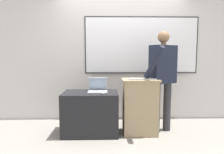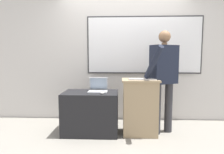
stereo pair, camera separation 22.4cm
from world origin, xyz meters
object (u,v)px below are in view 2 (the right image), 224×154
Objects in this scene: side_desk at (91,112)px; laptop at (98,88)px; person_presenter at (164,75)px; wireless_keyboard at (142,79)px; computer_mouse_by_laptop at (102,93)px; computer_mouse_by_keyboard at (156,79)px; lectern_podium at (140,107)px.

laptop is at bearing 24.94° from side_desk.
person_presenter is 1.12m from laptop.
computer_mouse_by_laptop is at bearing -172.87° from wireless_keyboard.
computer_mouse_by_keyboard is (0.22, 0.01, 0.01)m from wireless_keyboard.
side_desk is 0.53× the size of person_presenter.
side_desk is 1.38m from person_presenter.
computer_mouse_by_laptop is at bearing -167.44° from lectern_podium.
wireless_keyboard is at bearing 7.13° from computer_mouse_by_laptop.
lectern_podium is 0.54× the size of person_presenter.
lectern_podium reaches higher than computer_mouse_by_laptop.
side_desk is 9.14× the size of computer_mouse_by_laptop.
person_presenter is at bearing 18.81° from wireless_keyboard.
computer_mouse_by_laptop is (-1.00, -0.20, -0.28)m from person_presenter.
lectern_podium is 0.83m from side_desk.
person_presenter is 17.14× the size of computer_mouse_by_keyboard.
computer_mouse_by_keyboard is at bearing -3.68° from side_desk.
wireless_keyboard is 0.22m from computer_mouse_by_keyboard.
lectern_podium is at bearing -6.54° from laptop.
computer_mouse_by_laptop is at bearing -173.90° from computer_mouse_by_keyboard.
wireless_keyboard reaches higher than lectern_podium.
side_desk is at bearing -155.06° from laptop.
computer_mouse_by_keyboard is (0.86, 0.09, 0.22)m from computer_mouse_by_laptop.
computer_mouse_by_laptop is (-0.64, -0.08, -0.21)m from wireless_keyboard.
computer_mouse_by_laptop is 1.00× the size of computer_mouse_by_keyboard.
computer_mouse_by_keyboard is (-0.14, -0.11, -0.06)m from person_presenter.
person_presenter is 17.14× the size of computer_mouse_by_laptop.
computer_mouse_by_laptop is at bearing -67.00° from laptop.
side_desk is at bearing 174.55° from wireless_keyboard.
laptop is at bearing 172.53° from computer_mouse_by_keyboard.
computer_mouse_by_laptop is at bearing 165.75° from person_presenter.
lectern_podium is at bearing -1.72° from side_desk.
person_presenter is at bearing 1.99° from side_desk.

